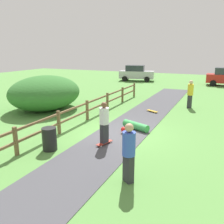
{
  "coord_description": "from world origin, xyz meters",
  "views": [
    {
      "loc": [
        4.06,
        -9.87,
        3.81
      ],
      "look_at": [
        -0.45,
        -0.1,
        1.0
      ],
      "focal_mm": 38.61,
      "sensor_mm": 36.0,
      "label": 1
    }
  ],
  "objects_px": {
    "trash_bin": "(49,139)",
    "skater_fallen": "(135,126)",
    "skateboard_loose": "(152,111)",
    "bystander_blue": "(129,150)",
    "parked_car_silver": "(136,73)",
    "bush_large": "(45,93)",
    "bystander_yellow": "(190,93)",
    "skater_riding": "(104,121)"
  },
  "relations": [
    {
      "from": "skateboard_loose",
      "to": "parked_car_silver",
      "type": "distance_m",
      "value": 15.6
    },
    {
      "from": "bystander_blue",
      "to": "trash_bin",
      "type": "bearing_deg",
      "value": 165.87
    },
    {
      "from": "skater_riding",
      "to": "skateboard_loose",
      "type": "relative_size",
      "value": 2.23
    },
    {
      "from": "trash_bin",
      "to": "skater_fallen",
      "type": "bearing_deg",
      "value": 58.82
    },
    {
      "from": "skater_riding",
      "to": "skater_fallen",
      "type": "height_order",
      "value": "skater_riding"
    },
    {
      "from": "trash_bin",
      "to": "parked_car_silver",
      "type": "bearing_deg",
      "value": 100.46
    },
    {
      "from": "bush_large",
      "to": "bystander_yellow",
      "type": "bearing_deg",
      "value": 27.02
    },
    {
      "from": "skateboard_loose",
      "to": "parked_car_silver",
      "type": "xyz_separation_m",
      "value": [
        -6.06,
        14.35,
        0.87
      ]
    },
    {
      "from": "trash_bin",
      "to": "bystander_blue",
      "type": "xyz_separation_m",
      "value": [
        3.61,
        -0.91,
        0.55
      ]
    },
    {
      "from": "skater_riding",
      "to": "parked_car_silver",
      "type": "height_order",
      "value": "parked_car_silver"
    },
    {
      "from": "bush_large",
      "to": "bystander_yellow",
      "type": "xyz_separation_m",
      "value": [
        8.46,
        4.32,
        -0.07
      ]
    },
    {
      "from": "skateboard_loose",
      "to": "bystander_blue",
      "type": "height_order",
      "value": "bystander_blue"
    },
    {
      "from": "bush_large",
      "to": "skater_fallen",
      "type": "distance_m",
      "value": 6.91
    },
    {
      "from": "skateboard_loose",
      "to": "skater_fallen",
      "type": "bearing_deg",
      "value": -87.75
    },
    {
      "from": "bystander_yellow",
      "to": "parked_car_silver",
      "type": "distance_m",
      "value": 14.55
    },
    {
      "from": "bystander_blue",
      "to": "skater_riding",
      "type": "bearing_deg",
      "value": 130.37
    },
    {
      "from": "skater_fallen",
      "to": "bystander_blue",
      "type": "xyz_separation_m",
      "value": [
        1.41,
        -4.55,
        0.8
      ]
    },
    {
      "from": "skateboard_loose",
      "to": "trash_bin",
      "type": "bearing_deg",
      "value": -105.73
    },
    {
      "from": "bystander_blue",
      "to": "parked_car_silver",
      "type": "xyz_separation_m",
      "value": [
        -7.61,
        22.57,
        -0.04
      ]
    },
    {
      "from": "skater_riding",
      "to": "parked_car_silver",
      "type": "distance_m",
      "value": 21.11
    },
    {
      "from": "skater_fallen",
      "to": "skateboard_loose",
      "type": "height_order",
      "value": "skater_fallen"
    },
    {
      "from": "skater_riding",
      "to": "bystander_yellow",
      "type": "height_order",
      "value": "bystander_yellow"
    },
    {
      "from": "skateboard_loose",
      "to": "bystander_yellow",
      "type": "bearing_deg",
      "value": 48.68
    },
    {
      "from": "trash_bin",
      "to": "bystander_yellow",
      "type": "bearing_deg",
      "value": 67.23
    },
    {
      "from": "bystander_blue",
      "to": "bystander_yellow",
      "type": "bearing_deg",
      "value": 87.94
    },
    {
      "from": "bystander_blue",
      "to": "parked_car_silver",
      "type": "bearing_deg",
      "value": 108.64
    },
    {
      "from": "bush_large",
      "to": "parked_car_silver",
      "type": "bearing_deg",
      "value": 88.35
    },
    {
      "from": "bush_large",
      "to": "skater_riding",
      "type": "height_order",
      "value": "bush_large"
    },
    {
      "from": "trash_bin",
      "to": "parked_car_silver",
      "type": "height_order",
      "value": "parked_car_silver"
    },
    {
      "from": "bush_large",
      "to": "parked_car_silver",
      "type": "relative_size",
      "value": 1.12
    },
    {
      "from": "skater_riding",
      "to": "parked_car_silver",
      "type": "bearing_deg",
      "value": 105.68
    },
    {
      "from": "skateboard_loose",
      "to": "bystander_yellow",
      "type": "height_order",
      "value": "bystander_yellow"
    },
    {
      "from": "trash_bin",
      "to": "skateboard_loose",
      "type": "bearing_deg",
      "value": 74.27
    },
    {
      "from": "bush_large",
      "to": "skateboard_loose",
      "type": "relative_size",
      "value": 6.21
    },
    {
      "from": "bystander_yellow",
      "to": "skater_fallen",
      "type": "bearing_deg",
      "value": -106.95
    },
    {
      "from": "bush_large",
      "to": "trash_bin",
      "type": "relative_size",
      "value": 5.53
    },
    {
      "from": "bystander_yellow",
      "to": "parked_car_silver",
      "type": "relative_size",
      "value": 0.42
    },
    {
      "from": "trash_bin",
      "to": "skateboard_loose",
      "type": "relative_size",
      "value": 1.12
    },
    {
      "from": "trash_bin",
      "to": "skater_riding",
      "type": "bearing_deg",
      "value": 38.09
    },
    {
      "from": "trash_bin",
      "to": "skateboard_loose",
      "type": "xyz_separation_m",
      "value": [
        2.06,
        7.31,
        -0.36
      ]
    },
    {
      "from": "bush_large",
      "to": "skater_riding",
      "type": "xyz_separation_m",
      "value": [
        6.18,
        -3.85,
        -0.08
      ]
    },
    {
      "from": "skater_riding",
      "to": "bystander_yellow",
      "type": "relative_size",
      "value": 0.96
    }
  ]
}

